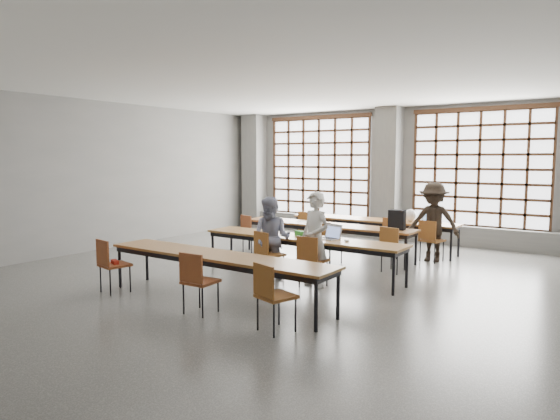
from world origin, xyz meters
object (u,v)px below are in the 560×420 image
(chair_mid_right, at_px, (392,245))
(backpack, at_px, (397,220))
(chair_near_right, at_px, (271,290))
(chair_front_left, at_px, (267,250))
(mouse, at_px, (347,241))
(plastic_bag, at_px, (410,215))
(desk_row_a, at_px, (373,222))
(student_female, at_px, (272,238))
(chair_front_right, at_px, (311,256))
(student_back, at_px, (433,222))
(chair_mid_left, at_px, (250,230))
(chair_mid_centre, at_px, (327,238))
(red_pouch, at_px, (115,262))
(chair_back_right, at_px, (430,237))
(chair_near_mid, at_px, (197,277))
(chair_near_left, at_px, (110,260))
(laptop_front, at_px, (331,235))
(desk_row_b, at_px, (326,227))
(chair_back_left, at_px, (308,226))
(laptop_back, at_px, (430,220))
(desk_row_c, at_px, (301,240))
(phone, at_px, (306,238))
(green_box, at_px, (301,233))
(desk_row_d, at_px, (216,258))
(chair_back_mid, at_px, (394,233))
(student_male, at_px, (315,239))

(chair_mid_right, height_order, backpack, backpack)
(chair_near_right, bearing_deg, chair_front_left, 127.61)
(mouse, relative_size, plastic_bag, 0.34)
(desk_row_a, relative_size, student_female, 2.70)
(chair_front_right, xyz_separation_m, plastic_bag, (0.28, 3.88, 0.34))
(student_female, height_order, plastic_bag, student_female)
(student_back, xyz_separation_m, mouse, (-0.63, -2.73, -0.08))
(chair_mid_left, xyz_separation_m, chair_mid_centre, (2.00, -0.00, 0.00))
(backpack, relative_size, red_pouch, 2.00)
(red_pouch, bearing_deg, chair_back_right, 56.97)
(chair_back_right, height_order, chair_front_left, same)
(chair_near_mid, height_order, student_female, student_female)
(red_pouch, bearing_deg, chair_mid_right, 50.84)
(chair_near_mid, relative_size, student_back, 0.53)
(chair_near_left, xyz_separation_m, laptop_front, (2.43, 2.87, 0.25))
(desk_row_b, xyz_separation_m, chair_near_mid, (0.54, -4.58, -0.13))
(chair_near_left, distance_m, laptop_front, 3.77)
(chair_back_left, height_order, plastic_bag, plastic_bag)
(laptop_back, relative_size, mouse, 4.45)
(desk_row_c, xyz_separation_m, laptop_back, (1.31, 3.31, 0.13))
(chair_mid_centre, relative_size, laptop_back, 2.02)
(chair_back_right, relative_size, chair_mid_right, 1.00)
(chair_front_right, distance_m, student_back, 3.49)
(student_back, distance_m, red_pouch, 6.40)
(laptop_back, relative_size, backpack, 1.09)
(student_female, distance_m, phone, 0.62)
(laptop_back, distance_m, green_box, 3.51)
(desk_row_d, xyz_separation_m, chair_near_right, (1.48, -0.63, -0.13))
(chair_near_left, bearing_deg, laptop_back, 62.33)
(desk_row_b, xyz_separation_m, chair_mid_right, (1.79, -0.63, -0.13))
(desk_row_d, bearing_deg, chair_near_mid, -71.97)
(chair_near_right, bearing_deg, desk_row_a, 102.66)
(desk_row_d, distance_m, red_pouch, 1.79)
(plastic_bag, xyz_separation_m, red_pouch, (-2.74, -5.94, -0.37))
(desk_row_d, height_order, chair_front_left, chair_front_left)
(desk_row_b, height_order, chair_mid_right, chair_mid_right)
(chair_near_left, bearing_deg, mouse, 44.14)
(chair_back_mid, height_order, chair_front_left, same)
(desk_row_a, relative_size, laptop_back, 9.17)
(chair_near_left, height_order, plastic_bag, plastic_bag)
(chair_mid_left, distance_m, laptop_back, 4.04)
(desk_row_c, height_order, chair_near_left, chair_near_left)
(chair_front_right, bearing_deg, mouse, 60.09)
(chair_back_right, distance_m, mouse, 2.68)
(chair_mid_right, distance_m, chair_front_left, 2.43)
(chair_back_mid, height_order, chair_mid_centre, same)
(green_box, bearing_deg, plastic_bag, 73.68)
(chair_mid_centre, relative_size, student_male, 0.55)
(desk_row_a, relative_size, chair_near_left, 4.55)
(desk_row_c, xyz_separation_m, chair_back_right, (1.56, 2.58, -0.13))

